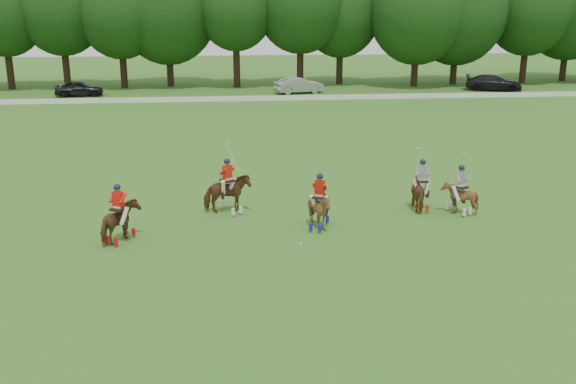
{
  "coord_description": "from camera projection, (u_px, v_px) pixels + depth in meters",
  "views": [
    {
      "loc": [
        -1.5,
        -19.55,
        8.46
      ],
      "look_at": [
        0.9,
        4.2,
        1.4
      ],
      "focal_mm": 40.0,
      "sensor_mm": 36.0,
      "label": 1
    }
  ],
  "objects": [
    {
      "name": "polo_stripe_a",
      "position": [
        421.0,
        192.0,
        27.12
      ],
      "size": [
        1.09,
        1.78,
        2.73
      ],
      "color": "#503115",
      "rests_on": "ground"
    },
    {
      "name": "polo_red_b",
      "position": [
        228.0,
        193.0,
        26.7
      ],
      "size": [
        2.11,
        2.06,
        2.86
      ],
      "color": "#503115",
      "rests_on": "ground"
    },
    {
      "name": "polo_red_c",
      "position": [
        319.0,
        209.0,
        24.82
      ],
      "size": [
        1.66,
        1.73,
        2.22
      ],
      "color": "#503115",
      "rests_on": "ground"
    },
    {
      "name": "polo_stripe_b",
      "position": [
        459.0,
        197.0,
        26.6
      ],
      "size": [
        1.49,
        1.56,
        2.62
      ],
      "color": "#503115",
      "rests_on": "ground"
    },
    {
      "name": "car_left",
      "position": [
        79.0,
        88.0,
        60.1
      ],
      "size": [
        4.53,
        2.21,
        1.49
      ],
      "primitive_type": "imported",
      "rotation": [
        0.0,
        0.0,
        1.68
      ],
      "color": "black",
      "rests_on": "ground"
    },
    {
      "name": "car_right",
      "position": [
        494.0,
        83.0,
        63.97
      ],
      "size": [
        5.88,
        4.07,
        1.58
      ],
      "primitive_type": "imported",
      "rotation": [
        0.0,
        0.0,
        1.19
      ],
      "color": "black",
      "rests_on": "ground"
    },
    {
      "name": "tree_line",
      "position": [
        238.0,
        5.0,
        64.73
      ],
      "size": [
        117.98,
        14.32,
        14.75
      ],
      "color": "black",
      "rests_on": "ground"
    },
    {
      "name": "ground",
      "position": [
        274.0,
        269.0,
        21.2
      ],
      "size": [
        180.0,
        180.0,
        0.0
      ],
      "primitive_type": "plane",
      "color": "#30621C",
      "rests_on": "ground"
    },
    {
      "name": "polo_red_a",
      "position": [
        120.0,
        221.0,
        23.43
      ],
      "size": [
        1.52,
        1.92,
        2.2
      ],
      "color": "#503115",
      "rests_on": "ground"
    },
    {
      "name": "car_mid",
      "position": [
        299.0,
        85.0,
        62.09
      ],
      "size": [
        5.02,
        2.85,
        1.57
      ],
      "primitive_type": "imported",
      "rotation": [
        0.0,
        0.0,
        1.84
      ],
      "color": "#A6A6AB",
      "rests_on": "ground"
    },
    {
      "name": "polo_ball",
      "position": [
        301.0,
        244.0,
        23.3
      ],
      "size": [
        0.09,
        0.09,
        0.09
      ],
      "primitive_type": "sphere",
      "color": "white",
      "rests_on": "ground"
    },
    {
      "name": "boundary_rail",
      "position": [
        240.0,
        99.0,
        57.39
      ],
      "size": [
        120.0,
        0.1,
        0.44
      ],
      "primitive_type": "cube",
      "color": "white",
      "rests_on": "ground"
    }
  ]
}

